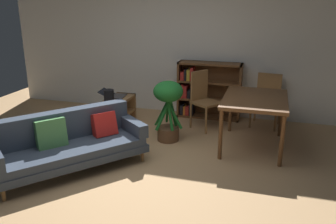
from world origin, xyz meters
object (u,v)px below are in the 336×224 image
(open_laptop, at_px, (114,95))
(potted_floor_plant, at_px, (168,104))
(dining_table, at_px, (255,103))
(desk_speaker, at_px, (109,97))
(dining_chair_near, at_px, (203,97))
(fabric_couch, at_px, (69,142))
(media_console, at_px, (115,115))
(dining_chair_far, at_px, (267,97))
(bookshelf, at_px, (205,90))

(open_laptop, relative_size, potted_floor_plant, 0.48)
(open_laptop, xyz_separation_m, dining_table, (2.41, -0.33, 0.16))
(desk_speaker, height_order, dining_chair_near, dining_chair_near)
(fabric_couch, bearing_deg, media_console, 91.01)
(dining_chair_far, relative_size, bookshelf, 0.78)
(fabric_couch, height_order, dining_chair_far, dining_chair_far)
(fabric_couch, relative_size, open_laptop, 4.24)
(fabric_couch, distance_m, potted_floor_plant, 1.63)
(open_laptop, height_order, desk_speaker, desk_speaker)
(desk_speaker, bearing_deg, potted_floor_plant, -0.75)
(fabric_couch, bearing_deg, dining_chair_near, 55.35)
(dining_table, distance_m, bookshelf, 1.56)
(fabric_couch, distance_m, media_console, 1.51)
(potted_floor_plant, bearing_deg, dining_table, 4.73)
(fabric_couch, bearing_deg, dining_table, 31.37)
(open_laptop, distance_m, bookshelf, 1.69)
(media_console, relative_size, dining_table, 0.83)
(media_console, xyz_separation_m, dining_chair_far, (2.46, 0.94, 0.26))
(media_console, xyz_separation_m, dining_chair_near, (1.42, 0.51, 0.29))
(bookshelf, bearing_deg, dining_chair_near, -82.19)
(dining_chair_near, xyz_separation_m, dining_chair_far, (1.04, 0.44, -0.03))
(fabric_couch, bearing_deg, dining_chair_far, 45.23)
(fabric_couch, height_order, media_console, fabric_couch)
(potted_floor_plant, bearing_deg, fabric_couch, -127.53)
(media_console, bearing_deg, dining_chair_far, 21.03)
(desk_speaker, bearing_deg, bookshelf, 44.56)
(open_laptop, relative_size, bookshelf, 0.40)
(media_console, distance_m, dining_table, 2.34)
(fabric_couch, relative_size, dining_chair_far, 2.18)
(dining_table, distance_m, dining_chair_far, 1.09)
(dining_table, relative_size, bookshelf, 1.07)
(desk_speaker, distance_m, dining_chair_near, 1.59)
(media_console, xyz_separation_m, desk_speaker, (0.01, -0.21, 0.38))
(dining_table, bearing_deg, bookshelf, 128.31)
(dining_chair_near, bearing_deg, open_laptop, -169.15)
(bookshelf, bearing_deg, desk_speaker, -135.44)
(dining_chair_near, height_order, bookshelf, bookshelf)
(media_console, xyz_separation_m, potted_floor_plant, (1.01, -0.23, 0.35))
(potted_floor_plant, height_order, dining_chair_far, potted_floor_plant)
(open_laptop, height_order, dining_table, dining_table)
(desk_speaker, height_order, potted_floor_plant, potted_floor_plant)
(open_laptop, height_order, bookshelf, bookshelf)
(desk_speaker, xyz_separation_m, bookshelf, (1.33, 1.31, -0.12))
(fabric_couch, height_order, dining_table, dining_table)
(open_laptop, xyz_separation_m, bookshelf, (1.45, 0.88, -0.03))
(desk_speaker, distance_m, bookshelf, 1.87)
(media_console, height_order, dining_chair_far, dining_chair_far)
(open_laptop, relative_size, dining_chair_near, 0.47)
(dining_table, height_order, dining_chair_near, dining_chair_near)
(media_console, distance_m, dining_chair_near, 1.53)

